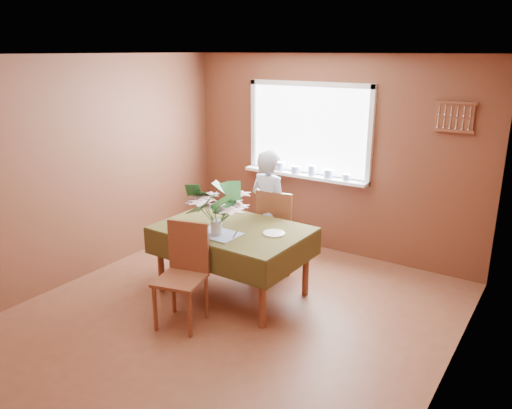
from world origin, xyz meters
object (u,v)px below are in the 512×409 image
Objects in this scene: dining_table at (232,236)px; flower_bouquet at (216,203)px; chair_far at (277,228)px; seated_woman at (269,212)px; chair_near at (184,270)px.

dining_table is 0.49m from flower_bouquet.
seated_woman is at bearing 16.12° from chair_far.
chair_near is 1.64× the size of flower_bouquet.
seated_woman is at bearing 73.48° from chair_near.
chair_far is 1.67× the size of flower_bouquet.
seated_woman reaches higher than flower_bouquet.
flower_bouquet is (0.03, 0.47, 0.55)m from chair_near.
dining_table is 0.72m from seated_woman.
flower_bouquet is at bearing 71.81° from chair_near.
dining_table is at bearing 72.21° from chair_near.
chair_near is at bearing 74.01° from chair_far.
chair_far is 1.48m from chair_near.
chair_far is (0.10, 0.76, -0.12)m from dining_table.
flower_bouquet reaches higher than dining_table.
seated_woman reaches higher than chair_near.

